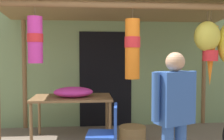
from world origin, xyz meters
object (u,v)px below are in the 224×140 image
(folding_chair, at_px, (108,130))
(wicker_basket_by_table, at_px, (133,135))
(flower_heap_on_table, at_px, (74,92))
(customer_foreground, at_px, (174,111))
(display_table, at_px, (72,101))

(folding_chair, distance_m, wicker_basket_by_table, 1.05)
(flower_heap_on_table, xyz_separation_m, folding_chair, (0.50, -1.13, -0.36))
(flower_heap_on_table, relative_size, wicker_basket_by_table, 1.52)
(customer_foreground, bearing_deg, display_table, 123.01)
(folding_chair, bearing_deg, display_table, 114.19)
(flower_heap_on_table, height_order, customer_foreground, customer_foreground)
(display_table, bearing_deg, flower_heap_on_table, -59.80)
(display_table, distance_m, flower_heap_on_table, 0.18)
(flower_heap_on_table, height_order, wicker_basket_by_table, flower_heap_on_table)
(wicker_basket_by_table, bearing_deg, display_table, 161.96)
(display_table, bearing_deg, wicker_basket_by_table, -18.04)
(display_table, relative_size, flower_heap_on_table, 2.02)
(wicker_basket_by_table, bearing_deg, folding_chair, -119.61)
(display_table, distance_m, folding_chair, 1.32)
(folding_chair, relative_size, customer_foreground, 0.55)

